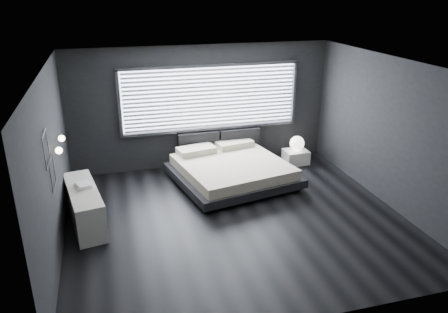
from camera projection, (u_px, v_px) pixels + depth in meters
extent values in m
plane|color=black|center=(236.00, 218.00, 8.01)|extent=(6.00, 6.00, 0.00)
plane|color=white|center=(238.00, 65.00, 6.99)|extent=(6.00, 6.00, 0.00)
cube|color=black|center=(202.00, 107.00, 9.97)|extent=(6.00, 0.04, 2.80)
cube|color=black|center=(307.00, 226.00, 5.03)|extent=(6.00, 0.04, 2.80)
cube|color=black|center=(52.00, 164.00, 6.76)|extent=(0.04, 5.50, 2.80)
cube|color=black|center=(389.00, 132.00, 8.25)|extent=(0.04, 5.50, 2.80)
cube|color=white|center=(211.00, 98.00, 9.93)|extent=(4.00, 0.02, 1.38)
cube|color=#47474C|center=(119.00, 104.00, 9.40)|extent=(0.06, 0.08, 1.48)
cube|color=#47474C|center=(294.00, 93.00, 10.41)|extent=(0.06, 0.08, 1.48)
cube|color=#47474C|center=(211.00, 66.00, 9.64)|extent=(4.14, 0.08, 0.06)
cube|color=#47474C|center=(211.00, 129.00, 10.17)|extent=(4.14, 0.08, 0.06)
cube|color=silver|center=(211.00, 98.00, 9.87)|extent=(3.94, 0.03, 1.32)
cube|color=black|center=(199.00, 143.00, 10.15)|extent=(0.96, 0.16, 0.52)
cube|color=black|center=(240.00, 139.00, 10.39)|extent=(0.96, 0.16, 0.52)
cylinder|color=silver|center=(54.00, 151.00, 6.75)|extent=(0.10, 0.02, 0.02)
sphere|color=#FFE5B7|center=(59.00, 151.00, 6.76)|extent=(0.11, 0.11, 0.11)
cylinder|color=silver|center=(57.00, 139.00, 7.29)|extent=(0.10, 0.02, 0.02)
sphere|color=#FFE5B7|center=(62.00, 138.00, 7.30)|extent=(0.11, 0.11, 0.11)
cube|color=#47474C|center=(44.00, 133.00, 6.03)|extent=(0.01, 0.46, 0.02)
cube|color=#47474C|center=(48.00, 164.00, 6.19)|extent=(0.01, 0.46, 0.02)
cube|color=#47474C|center=(48.00, 144.00, 6.32)|extent=(0.01, 0.02, 0.46)
cube|color=#47474C|center=(44.00, 155.00, 5.90)|extent=(0.01, 0.02, 0.46)
cube|color=#47474C|center=(50.00, 159.00, 6.42)|extent=(0.01, 0.46, 0.02)
cube|color=#47474C|center=(55.00, 187.00, 6.59)|extent=(0.01, 0.46, 0.02)
cube|color=#47474C|center=(54.00, 167.00, 6.71)|extent=(0.01, 0.02, 0.46)
cube|color=#47474C|center=(51.00, 179.00, 6.30)|extent=(0.01, 0.02, 0.46)
cube|color=black|center=(207.00, 208.00, 8.30)|extent=(0.15, 0.15, 0.09)
cube|color=black|center=(295.00, 187.00, 9.15)|extent=(0.15, 0.15, 0.09)
cube|color=black|center=(174.00, 174.00, 9.82)|extent=(0.15, 0.15, 0.09)
cube|color=black|center=(252.00, 159.00, 10.67)|extent=(0.15, 0.15, 0.09)
cube|color=black|center=(232.00, 175.00, 9.44)|extent=(2.75, 2.67, 0.17)
cube|color=beige|center=(232.00, 167.00, 9.37)|extent=(2.47, 2.47, 0.21)
cube|color=beige|center=(196.00, 150.00, 9.80)|extent=(0.91, 0.60, 0.14)
cube|color=beige|center=(234.00, 144.00, 10.20)|extent=(0.91, 0.60, 0.14)
cube|color=white|center=(296.00, 157.00, 10.47)|extent=(0.56, 0.47, 0.32)
sphere|color=white|center=(297.00, 143.00, 10.37)|extent=(0.34, 0.34, 0.34)
cube|color=white|center=(85.00, 206.00, 7.74)|extent=(0.76, 1.76, 0.68)
cube|color=#47474C|center=(98.00, 203.00, 7.84)|extent=(0.29, 1.66, 0.66)
cube|color=white|center=(83.00, 186.00, 7.68)|extent=(0.32, 0.38, 0.04)
cube|color=white|center=(84.00, 184.00, 7.65)|extent=(0.29, 0.34, 0.03)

